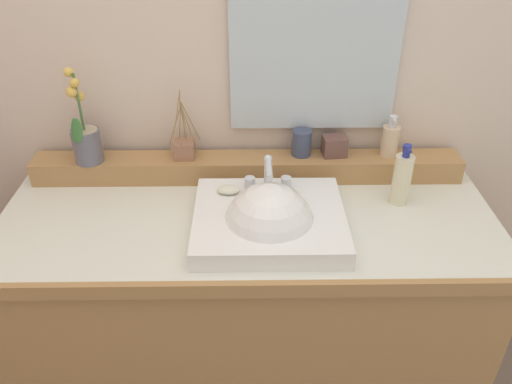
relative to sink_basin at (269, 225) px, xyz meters
name	(u,v)px	position (x,y,z in m)	size (l,w,h in m)	color
wall_back	(246,7)	(-0.06, 0.47, 0.49)	(3.12, 0.20, 2.68)	beige
vanity_cabinet	(249,314)	(-0.06, 0.07, -0.43)	(1.49, 0.60, 0.83)	#AD7C48
back_ledge	(248,167)	(-0.06, 0.30, 0.02)	(1.41, 0.11, 0.08)	#AD7C48
sink_basin	(269,225)	(0.00, 0.00, 0.00)	(0.43, 0.38, 0.28)	white
soap_bar	(229,190)	(-0.12, 0.12, 0.05)	(0.07, 0.04, 0.02)	beige
potted_plant	(85,138)	(-0.57, 0.28, 0.14)	(0.09, 0.10, 0.31)	slate
soap_dispenser	(390,140)	(0.40, 0.31, 0.11)	(0.06, 0.06, 0.14)	beige
tumbler_cup	(302,143)	(0.12, 0.32, 0.10)	(0.06, 0.06, 0.09)	#3C445C
reed_diffuser	(184,148)	(-0.27, 0.31, 0.09)	(0.10, 0.08, 0.23)	#9B664C
trinket_box	(334,146)	(0.22, 0.31, 0.09)	(0.08, 0.06, 0.07)	brown
lotion_bottle	(402,178)	(0.41, 0.14, 0.06)	(0.06, 0.06, 0.20)	beige
mirror	(314,59)	(0.15, 0.36, 0.36)	(0.52, 0.02, 0.46)	silver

